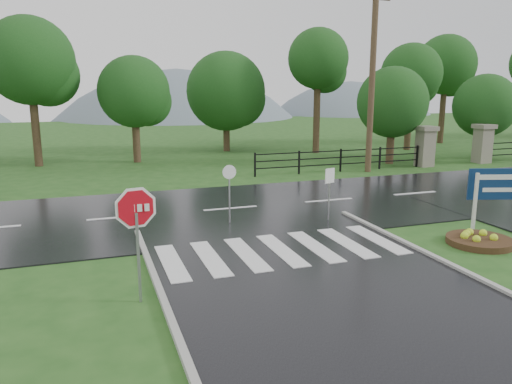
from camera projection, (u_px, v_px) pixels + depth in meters
name	position (u px, v px, depth m)	size (l,w,h in m)	color
ground	(385.00, 338.00, 8.99)	(120.00, 120.00, 0.00)	#234F1A
main_road	(231.00, 210.00, 18.23)	(90.00, 8.00, 0.04)	black
crosswalk	(281.00, 250.00, 13.60)	(6.50, 2.80, 0.02)	silver
pillar_west	(425.00, 145.00, 27.67)	(1.00, 1.00, 2.24)	gray
pillar_east	(483.00, 143.00, 28.94)	(1.00, 1.00, 2.24)	gray
fence_west	(341.00, 158.00, 26.09)	(9.58, 0.08, 1.20)	black
hills	(151.00, 223.00, 73.45)	(102.00, 48.00, 48.00)	slate
treeline	(184.00, 157.00, 31.49)	(83.20, 5.20, 10.00)	#134014
stop_sign	(136.00, 218.00, 10.11)	(1.15, 0.23, 2.61)	#939399
estate_billboard	(502.00, 187.00, 15.73)	(2.11, 0.69, 1.91)	silver
flower_bed	(480.00, 240.00, 14.25)	(1.83, 1.83, 0.37)	#332111
reg_sign_small	(330.00, 183.00, 16.34)	(0.39, 0.14, 1.81)	#939399
reg_sign_round	(229.00, 186.00, 16.08)	(0.46, 0.06, 1.96)	#939399
utility_pole_east	(372.00, 79.00, 25.21)	(1.66, 0.31, 9.32)	#473523
entrance_tree_left	(393.00, 103.00, 28.17)	(4.00, 4.00, 5.51)	#3D2B1C
entrance_tree_right	(485.00, 106.00, 30.32)	(3.80, 3.80, 5.14)	#3D2B1C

